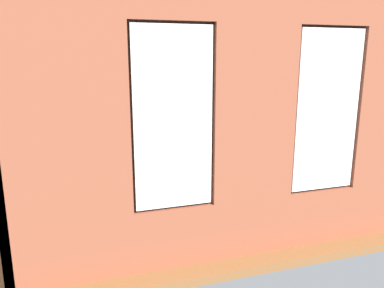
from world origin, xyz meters
TOP-DOWN VIEW (x-y plane):
  - ground_plane at (0.00, 0.00)m, footprint 6.23×5.65m
  - brick_wall_with_windows at (0.00, 2.44)m, footprint 5.63×0.30m
  - white_wall_right at (2.77, 0.20)m, footprint 0.10×4.65m
  - couch_by_window at (0.38, 1.79)m, footprint 1.96×0.87m
  - couch_left at (-2.12, 0.20)m, footprint 0.96×2.04m
  - coffee_table at (0.37, -0.43)m, footprint 1.42×0.84m
  - cup_ceramic at (0.27, -0.31)m, footprint 0.07×0.07m
  - table_plant_small at (0.55, -0.54)m, footprint 0.16×0.16m
  - remote_gray at (-0.02, -0.58)m, footprint 0.18×0.09m
  - media_console at (2.47, -0.47)m, footprint 1.21×0.42m
  - tv_flatscreen at (2.47, -0.47)m, footprint 0.95×0.20m
  - papasan_chair at (0.07, -1.75)m, footprint 1.06×1.06m
  - potted_plant_near_tv at (1.92, 0.58)m, footprint 0.75×0.75m
  - potted_plant_mid_room_small at (-0.75, -1.05)m, footprint 0.32×0.32m
  - potted_plant_between_couches at (-1.05, 1.74)m, footprint 1.02×0.91m
  - potted_plant_corner_far_left at (-2.25, 1.89)m, footprint 0.89×1.03m

SIDE VIEW (x-z plane):
  - ground_plane at x=0.00m, z-range -0.10..0.00m
  - media_console at x=2.47m, z-range 0.00..0.47m
  - couch_left at x=-2.12m, z-range -0.07..0.73m
  - couch_by_window at x=0.38m, z-range -0.07..0.73m
  - coffee_table at x=0.37m, z-range 0.16..0.59m
  - potted_plant_mid_room_small at x=-0.75m, z-range 0.10..0.72m
  - papasan_chair at x=0.07m, z-range 0.10..0.77m
  - remote_gray at x=-0.02m, z-range 0.43..0.45m
  - cup_ceramic at x=0.27m, z-range 0.43..0.51m
  - table_plant_small at x=0.55m, z-range 0.44..0.70m
  - potted_plant_corner_far_left at x=-2.25m, z-range -0.01..1.21m
  - potted_plant_near_tv at x=1.92m, z-range 0.16..1.19m
  - tv_flatscreen at x=2.47m, z-range 0.47..1.17m
  - potted_plant_between_couches at x=-1.05m, z-range 0.08..1.56m
  - brick_wall_with_windows at x=0.00m, z-range -0.01..3.52m
  - white_wall_right at x=2.77m, z-range 0.00..3.53m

